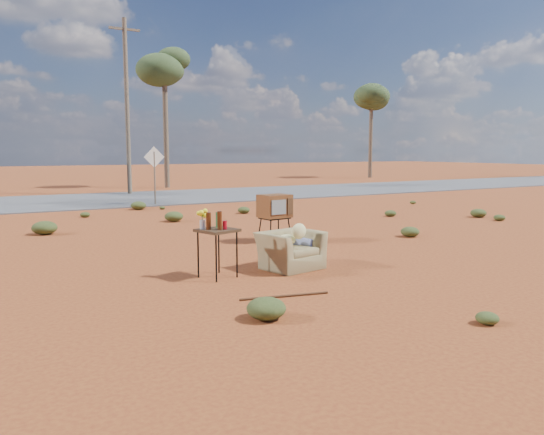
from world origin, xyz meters
TOP-DOWN VIEW (x-y plane):
  - ground at (0.00, 0.00)m, footprint 140.00×140.00m
  - highway at (0.00, 15.00)m, footprint 140.00×7.00m
  - armchair at (0.32, 0.35)m, footprint 1.24×0.94m
  - tv_unit at (1.38, 2.83)m, footprint 0.72×0.61m
  - side_table at (-1.17, 0.35)m, footprint 0.69×0.69m
  - rusty_bar at (-0.80, -1.20)m, footprint 1.27×0.32m
  - road_sign at (1.50, 12.00)m, footprint 0.78×0.06m
  - eucalyptus_center at (5.00, 21.00)m, footprint 3.20×3.20m
  - eucalyptus_right at (22.00, 24.00)m, footprint 3.20×3.20m
  - utility_pole_center at (2.00, 17.50)m, footprint 1.40×0.20m
  - scrub_patch at (-0.82, 4.41)m, footprint 17.49×8.07m

SIDE VIEW (x-z plane):
  - ground at x=0.00m, z-range 0.00..0.00m
  - rusty_bar at x=-0.80m, z-range 0.00..0.03m
  - highway at x=0.00m, z-range 0.00..0.04m
  - scrub_patch at x=-0.82m, z-range -0.03..0.30m
  - armchair at x=0.32m, z-range -0.03..0.84m
  - tv_unit at x=1.38m, z-range 0.26..1.32m
  - side_table at x=-1.17m, z-range 0.26..1.37m
  - road_sign at x=1.50m, z-range 0.41..2.60m
  - utility_pole_center at x=2.00m, z-range 0.15..8.15m
  - eucalyptus_right at x=22.00m, z-range 2.39..9.49m
  - eucalyptus_center at x=5.00m, z-range 2.63..10.23m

